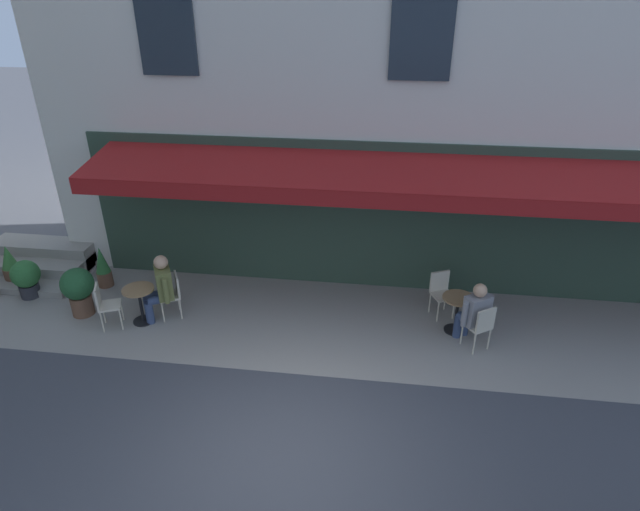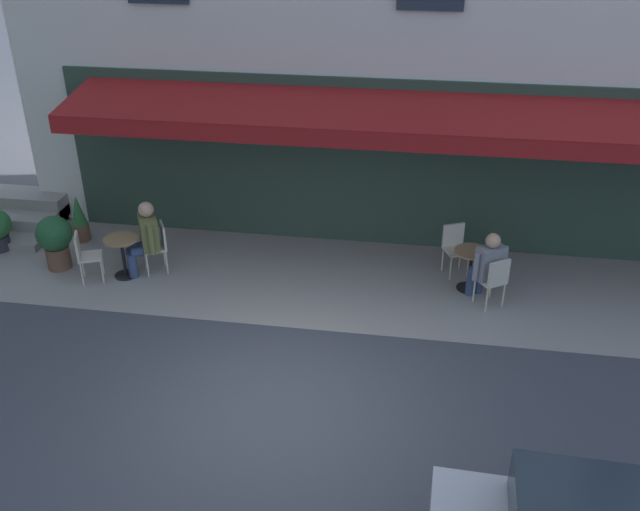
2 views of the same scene
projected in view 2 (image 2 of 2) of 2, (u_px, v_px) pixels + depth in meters
ground_plane at (275, 402)px, 9.52m from camera, size 70.00×70.00×0.00m
sidewalk_cafe_terrace at (502, 293)px, 12.03m from camera, size 20.50×3.20×0.01m
back_alley_steps at (6, 213)px, 14.30m from camera, size 2.40×1.75×0.60m
cafe_table_near_entrance at (123, 252)px, 12.31m from camera, size 0.60×0.60×0.75m
cafe_chair_cream_back_row at (85, 253)px, 12.15m from camera, size 0.53×0.53×0.91m
cafe_chair_cream_corner_left at (159, 243)px, 12.47m from camera, size 0.54×0.54×0.91m
cafe_table_mid_terrace at (471, 264)px, 11.91m from camera, size 0.60×0.60×0.75m
cafe_chair_cream_near_door at (494, 278)px, 11.38m from camera, size 0.56×0.56×0.91m
cafe_chair_cream_kerbside at (455, 245)px, 12.42m from camera, size 0.53×0.53×0.91m
seated_patron_in_grey at (487, 265)px, 11.49m from camera, size 0.61×0.63×1.29m
seated_companion_in_olive at (145, 236)px, 12.32m from camera, size 0.68×0.66×1.36m
potted_plant_by_steps at (55, 239)px, 12.54m from camera, size 0.64×0.64×1.01m
potted_plant_entrance_right at (79, 219)px, 13.57m from camera, size 0.32×0.32×0.93m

